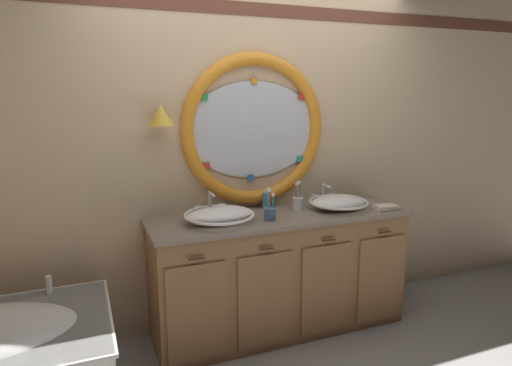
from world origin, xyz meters
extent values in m
plane|color=gray|center=(0.00, 0.00, 0.00)|extent=(14.00, 14.00, 0.00)
cube|color=#D6B78E|center=(0.00, 0.59, 1.30)|extent=(6.40, 0.08, 2.60)
cube|color=brown|center=(0.00, 0.55, 2.32)|extent=(6.27, 0.01, 0.09)
ellipsoid|color=silver|center=(-0.02, 0.54, 1.48)|extent=(1.02, 0.02, 0.71)
torus|color=orange|center=(-0.02, 0.53, 1.48)|extent=(1.11, 0.09, 1.11)
cube|color=teal|center=(0.49, 0.52, 1.47)|extent=(0.05, 0.01, 0.05)
cube|color=red|center=(0.36, 0.52, 1.72)|extent=(0.05, 0.01, 0.05)
cube|color=orange|center=(-0.02, 0.52, 1.83)|extent=(0.05, 0.01, 0.05)
cube|color=green|center=(-0.39, 0.52, 1.71)|extent=(0.05, 0.01, 0.05)
cube|color=yellow|center=(-0.52, 0.52, 1.45)|extent=(0.05, 0.01, 0.05)
cube|color=red|center=(-0.38, 0.52, 1.23)|extent=(0.05, 0.01, 0.05)
cube|color=#2866B7|center=(-0.05, 0.52, 1.12)|extent=(0.05, 0.01, 0.05)
cube|color=teal|center=(0.36, 0.52, 1.24)|extent=(0.05, 0.01, 0.05)
cylinder|color=#4C3823|center=(-0.71, 0.51, 1.62)|extent=(0.02, 0.09, 0.02)
cone|color=gold|center=(-0.71, 0.46, 1.60)|extent=(0.17, 0.17, 0.14)
cube|color=olive|center=(0.08, 0.28, 0.43)|extent=(1.86, 0.54, 0.86)
cube|color=gray|center=(0.08, 0.28, 0.87)|extent=(1.90, 0.58, 0.03)
cube|color=gray|center=(0.08, 0.54, 0.80)|extent=(1.86, 0.02, 0.11)
cube|color=olive|center=(-0.61, 0.00, 0.39)|extent=(0.39, 0.02, 0.65)
cylinder|color=#422D1E|center=(-0.61, -0.01, 0.76)|extent=(0.10, 0.01, 0.01)
cube|color=olive|center=(-0.15, 0.00, 0.39)|extent=(0.39, 0.02, 0.65)
cylinder|color=#422D1E|center=(-0.15, -0.01, 0.76)|extent=(0.10, 0.01, 0.01)
cube|color=olive|center=(0.32, 0.00, 0.39)|extent=(0.39, 0.02, 0.65)
cylinder|color=#422D1E|center=(0.32, -0.01, 0.76)|extent=(0.10, 0.01, 0.01)
cube|color=olive|center=(0.78, 0.00, 0.39)|extent=(0.39, 0.02, 0.65)
cylinder|color=#422D1E|center=(0.78, -0.01, 0.76)|extent=(0.10, 0.01, 0.01)
cylinder|color=silver|center=(-1.46, 0.32, 0.59)|extent=(0.04, 0.04, 0.11)
ellipsoid|color=white|center=(-0.38, 0.25, 0.94)|extent=(0.46, 0.26, 0.10)
torus|color=white|center=(-0.38, 0.25, 0.94)|extent=(0.48, 0.48, 0.02)
cylinder|color=silver|center=(-0.38, 0.25, 0.94)|extent=(0.03, 0.03, 0.01)
ellipsoid|color=white|center=(0.55, 0.25, 0.94)|extent=(0.43, 0.30, 0.10)
torus|color=white|center=(0.55, 0.25, 0.94)|extent=(0.45, 0.45, 0.02)
cylinder|color=silver|center=(0.55, 0.25, 0.94)|extent=(0.03, 0.03, 0.01)
cylinder|color=silver|center=(-0.38, 0.48, 0.90)|extent=(0.05, 0.05, 0.02)
cylinder|color=silver|center=(-0.38, 0.48, 0.98)|extent=(0.02, 0.02, 0.13)
sphere|color=silver|center=(-0.38, 0.48, 1.04)|extent=(0.03, 0.03, 0.03)
cylinder|color=silver|center=(-0.38, 0.42, 1.04)|extent=(0.02, 0.10, 0.02)
cylinder|color=silver|center=(-0.47, 0.48, 0.92)|extent=(0.04, 0.04, 0.06)
cylinder|color=silver|center=(-0.29, 0.48, 0.92)|extent=(0.04, 0.04, 0.06)
cube|color=silver|center=(-0.47, 0.48, 0.95)|extent=(0.05, 0.01, 0.01)
cube|color=silver|center=(-0.29, 0.48, 0.95)|extent=(0.05, 0.01, 0.01)
cylinder|color=silver|center=(0.55, 0.48, 0.90)|extent=(0.05, 0.05, 0.02)
cylinder|color=silver|center=(0.55, 0.48, 0.97)|extent=(0.02, 0.02, 0.12)
sphere|color=silver|center=(0.55, 0.48, 1.03)|extent=(0.03, 0.03, 0.03)
cylinder|color=silver|center=(0.55, 0.42, 1.03)|extent=(0.02, 0.11, 0.02)
cylinder|color=silver|center=(0.47, 0.48, 0.92)|extent=(0.04, 0.04, 0.06)
cylinder|color=silver|center=(0.63, 0.48, 0.92)|extent=(0.04, 0.04, 0.06)
cube|color=silver|center=(0.47, 0.48, 0.95)|extent=(0.05, 0.01, 0.01)
cube|color=silver|center=(0.63, 0.48, 0.95)|extent=(0.05, 0.01, 0.01)
cylinder|color=slate|center=(-0.04, 0.18, 0.93)|extent=(0.08, 0.08, 0.08)
torus|color=slate|center=(-0.04, 0.18, 0.97)|extent=(0.09, 0.09, 0.01)
cylinder|color=#19ADB2|center=(-0.02, 0.17, 0.98)|extent=(0.02, 0.03, 0.15)
cube|color=white|center=(-0.02, 0.17, 1.07)|extent=(0.02, 0.02, 0.03)
cylinder|color=green|center=(-0.05, 0.19, 1.00)|extent=(0.02, 0.03, 0.19)
cube|color=white|center=(-0.05, 0.19, 1.10)|extent=(0.02, 0.02, 0.02)
cylinder|color=purple|center=(-0.05, 0.17, 1.00)|extent=(0.03, 0.03, 0.19)
cube|color=white|center=(-0.05, 0.17, 1.10)|extent=(0.02, 0.02, 0.02)
cylinder|color=white|center=(0.26, 0.34, 0.94)|extent=(0.07, 0.07, 0.09)
torus|color=white|center=(0.26, 0.34, 0.98)|extent=(0.08, 0.08, 0.01)
cylinder|color=#19ADB2|center=(0.27, 0.34, 0.99)|extent=(0.02, 0.04, 0.18)
cube|color=white|center=(0.27, 0.34, 1.09)|extent=(0.02, 0.02, 0.02)
cylinder|color=purple|center=(0.25, 0.35, 0.99)|extent=(0.03, 0.02, 0.17)
cube|color=white|center=(0.25, 0.35, 1.08)|extent=(0.02, 0.02, 0.02)
cylinder|color=orange|center=(0.24, 0.33, 0.99)|extent=(0.02, 0.02, 0.18)
cube|color=white|center=(0.24, 0.33, 1.10)|extent=(0.02, 0.02, 0.02)
cylinder|color=#388EBC|center=(0.05, 0.46, 0.95)|extent=(0.06, 0.06, 0.12)
cylinder|color=silver|center=(0.05, 0.46, 1.02)|extent=(0.03, 0.03, 0.02)
cylinder|color=silver|center=(0.05, 0.44, 1.03)|extent=(0.01, 0.04, 0.01)
cube|color=beige|center=(0.87, 0.10, 0.90)|extent=(0.19, 0.12, 0.02)
cube|color=beige|center=(0.87, 0.10, 0.91)|extent=(0.18, 0.12, 0.02)
camera|label=1|loc=(-1.23, -2.52, 1.76)|focal=31.20mm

